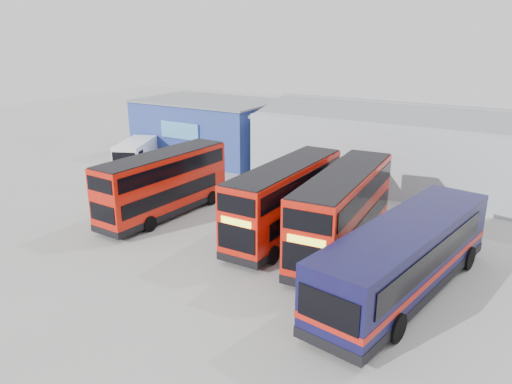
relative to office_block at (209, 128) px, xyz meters
name	(u,v)px	position (x,y,z in m)	size (l,w,h in m)	color
ground_plane	(222,264)	(14.00, -17.99, -2.58)	(120.00, 120.00, 0.00)	gray
office_block	(209,128)	(0.00, 0.00, 0.00)	(12.30, 8.32, 5.12)	navy
maintenance_shed	(468,152)	(22.00, 2.01, 0.02)	(30.50, 12.00, 5.89)	#999FA7
double_decker_left	(164,185)	(7.03, -14.24, -0.58)	(2.85, 9.62, 4.02)	red
double_decker_centre	(285,202)	(15.01, -13.27, -0.50)	(2.56, 9.92, 4.19)	red
double_decker_right	(343,213)	(18.51, -13.57, -0.41)	(3.24, 10.45, 4.36)	red
single_decker_blue	(405,260)	(22.51, -16.28, -0.91)	(4.81, 12.65, 3.36)	#0D1039
panel_van	(136,153)	(-2.52, -6.89, -1.29)	(4.06, 5.64, 2.31)	white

